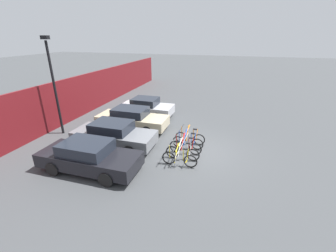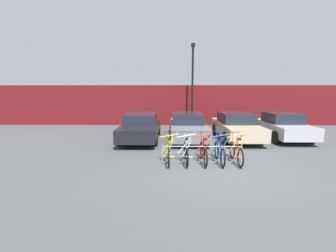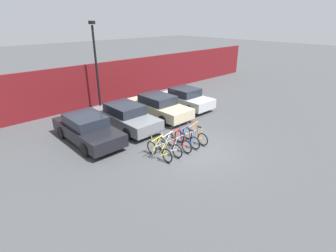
% 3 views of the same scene
% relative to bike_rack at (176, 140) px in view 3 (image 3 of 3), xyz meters
% --- Properties ---
extents(ground_plane, '(120.00, 120.00, 0.00)m').
position_rel_bike_rack_xyz_m(ground_plane, '(0.56, -0.68, -0.47)').
color(ground_plane, '#424447').
extents(hoarding_wall, '(36.00, 0.16, 2.98)m').
position_rel_bike_rack_xyz_m(hoarding_wall, '(0.56, 8.82, 1.02)').
color(hoarding_wall, maroon).
rests_on(hoarding_wall, ground).
extents(bike_rack, '(2.97, 0.04, 0.57)m').
position_rel_bike_rack_xyz_m(bike_rack, '(0.00, 0.00, 0.00)').
color(bike_rack, gray).
rests_on(bike_rack, ground).
extents(bicycle_yellow, '(0.68, 1.71, 1.05)m').
position_rel_bike_rack_xyz_m(bicycle_yellow, '(-1.21, -0.15, -0.10)').
color(bicycle_yellow, black).
rests_on(bicycle_yellow, ground).
extents(bicycle_white, '(0.68, 1.71, 1.05)m').
position_rel_bike_rack_xyz_m(bicycle_white, '(-0.59, -0.15, -0.10)').
color(bicycle_white, black).
rests_on(bicycle_white, ground).
extents(bicycle_red, '(0.68, 1.71, 1.05)m').
position_rel_bike_rack_xyz_m(bicycle_red, '(0.04, -0.15, -0.10)').
color(bicycle_red, black).
rests_on(bicycle_red, ground).
extents(bicycle_blue, '(0.68, 1.71, 1.05)m').
position_rel_bike_rack_xyz_m(bicycle_blue, '(0.62, -0.15, -0.10)').
color(bicycle_blue, black).
rests_on(bicycle_blue, ground).
extents(bicycle_orange, '(0.68, 1.71, 1.05)m').
position_rel_bike_rack_xyz_m(bicycle_orange, '(1.21, -0.15, -0.10)').
color(bicycle_orange, black).
rests_on(bicycle_orange, ground).
extents(car_black, '(1.91, 4.59, 1.40)m').
position_rel_bike_rack_xyz_m(car_black, '(-2.72, 3.68, 0.22)').
color(car_black, black).
rests_on(car_black, ground).
extents(car_grey, '(1.91, 4.52, 1.40)m').
position_rel_bike_rack_xyz_m(car_grey, '(-0.25, 3.83, 0.22)').
color(car_grey, slate).
rests_on(car_grey, ground).
extents(car_beige, '(1.91, 4.59, 1.40)m').
position_rel_bike_rack_xyz_m(car_beige, '(2.36, 3.96, 0.22)').
color(car_beige, '#C1B28E').
rests_on(car_beige, ground).
extents(car_silver, '(1.91, 3.93, 1.40)m').
position_rel_bike_rack_xyz_m(car_silver, '(4.89, 3.97, 0.21)').
color(car_silver, '#B7B7BC').
rests_on(car_silver, ground).
extents(lamp_post, '(0.24, 0.44, 5.74)m').
position_rel_bike_rack_xyz_m(lamp_post, '(0.35, 7.83, 2.75)').
color(lamp_post, black).
rests_on(lamp_post, ground).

